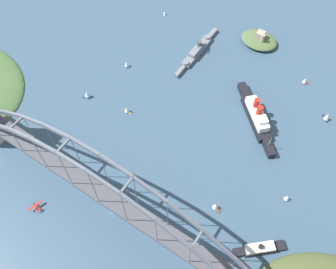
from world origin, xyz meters
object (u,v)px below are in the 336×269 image
(small_boat_3, at_px, (327,117))
(small_boat_0, at_px, (216,206))
(small_boat_2, at_px, (127,110))
(ocean_liner, at_px, (256,116))
(small_boat_6, at_px, (287,198))
(naval_cruiser, at_px, (197,51))
(seaplane_taxiing_near_bridge, at_px, (36,207))
(harbor_ferry_steamer, at_px, (260,248))
(harbor_arch_bridge, at_px, (105,195))
(small_boat_5, at_px, (164,14))
(small_boat_7, at_px, (305,81))
(small_boat_4, at_px, (127,64))
(channel_marker_buoy, at_px, (97,152))
(small_boat_1, at_px, (87,94))
(fort_island_mid_harbor, at_px, (259,40))

(small_boat_3, bearing_deg, small_boat_0, -107.87)
(small_boat_2, bearing_deg, ocean_liner, 29.26)
(small_boat_0, bearing_deg, small_boat_6, 40.74)
(small_boat_2, distance_m, small_boat_3, 180.26)
(naval_cruiser, height_order, seaplane_taxiing_near_bridge, naval_cruiser)
(small_boat_2, height_order, small_boat_6, small_boat_2)
(harbor_ferry_steamer, height_order, small_boat_3, small_boat_3)
(harbor_arch_bridge, xyz_separation_m, small_boat_6, (108.87, 84.85, -30.11))
(naval_cruiser, height_order, small_boat_2, naval_cruiser)
(harbor_ferry_steamer, bearing_deg, naval_cruiser, 134.08)
(small_boat_2, relative_size, small_boat_5, 1.30)
(harbor_arch_bridge, height_order, small_boat_7, harbor_arch_bridge)
(naval_cruiser, bearing_deg, small_boat_3, -3.07)
(harbor_arch_bridge, distance_m, small_boat_5, 236.65)
(harbor_arch_bridge, xyz_separation_m, harbor_ferry_steamer, (108.47, 37.59, -30.86))
(small_boat_3, distance_m, small_boat_4, 195.04)
(small_boat_5, bearing_deg, channel_marker_buoy, -74.13)
(small_boat_1, bearing_deg, small_boat_6, 2.15)
(naval_cruiser, relative_size, small_boat_4, 10.06)
(seaplane_taxiing_near_bridge, bearing_deg, small_boat_6, 35.60)
(small_boat_4, bearing_deg, small_boat_7, 26.39)
(ocean_liner, relative_size, fort_island_mid_harbor, 1.65)
(small_boat_5, distance_m, small_boat_6, 240.96)
(harbor_arch_bridge, relative_size, small_boat_4, 39.36)
(small_boat_2, bearing_deg, fort_island_mid_harbor, 67.88)
(small_boat_3, bearing_deg, small_boat_1, -153.23)
(ocean_liner, relative_size, small_boat_2, 7.82)
(ocean_liner, bearing_deg, small_boat_1, -156.09)
(naval_cruiser, distance_m, small_boat_6, 173.31)
(small_boat_1, distance_m, small_boat_3, 219.89)
(fort_island_mid_harbor, distance_m, small_boat_3, 109.78)
(fort_island_mid_harbor, relative_size, small_boat_1, 3.67)
(ocean_liner, bearing_deg, harbor_arch_bridge, -110.96)
(small_boat_2, bearing_deg, small_boat_0, -17.83)
(channel_marker_buoy, bearing_deg, small_boat_6, 17.96)
(small_boat_6, bearing_deg, small_boat_7, 105.84)
(harbor_ferry_steamer, xyz_separation_m, fort_island_mid_harbor, (-95.63, 195.00, 1.31))
(harbor_ferry_steamer, distance_m, fort_island_mid_harbor, 217.19)
(ocean_liner, relative_size, small_boat_1, 6.07)
(harbor_ferry_steamer, bearing_deg, small_boat_4, 154.35)
(naval_cruiser, distance_m, harbor_ferry_steamer, 203.78)
(harbor_arch_bridge, xyz_separation_m, channel_marker_buoy, (-43.22, 35.54, -32.40))
(fort_island_mid_harbor, bearing_deg, small_boat_7, -22.92)
(small_boat_0, height_order, small_boat_6, small_boat_0)
(harbor_ferry_steamer, relative_size, small_boat_0, 3.92)
(small_boat_4, bearing_deg, seaplane_taxiing_near_bridge, -78.76)
(small_boat_7, bearing_deg, small_boat_6, -74.16)
(harbor_arch_bridge, bearing_deg, small_boat_2, 119.52)
(small_boat_4, relative_size, small_boat_6, 1.09)
(naval_cruiser, bearing_deg, channel_marker_buoy, -93.83)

